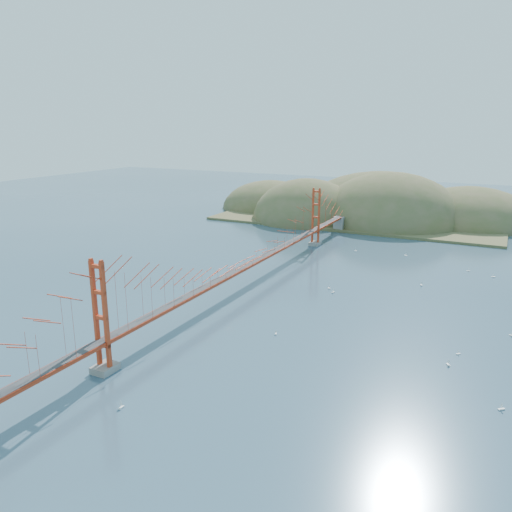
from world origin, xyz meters
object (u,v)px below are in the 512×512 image
at_px(bridge, 246,242).
at_px(sailboat_2, 512,335).
at_px(sailboat_1, 421,285).
at_px(sailboat_0, 276,333).

distance_m(bridge, sailboat_2, 36.99).
distance_m(sailboat_2, sailboat_1, 19.29).
distance_m(bridge, sailboat_1, 27.72).
height_order(sailboat_2, sailboat_0, sailboat_2).
bearing_deg(sailboat_2, sailboat_0, -154.03).
relative_size(bridge, sailboat_2, 153.96).
bearing_deg(sailboat_0, sailboat_1, 65.35).
xyz_separation_m(sailboat_2, sailboat_0, (-24.82, -12.09, -0.01)).
bearing_deg(sailboat_0, sailboat_2, 25.97).
relative_size(bridge, sailboat_1, 132.69).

